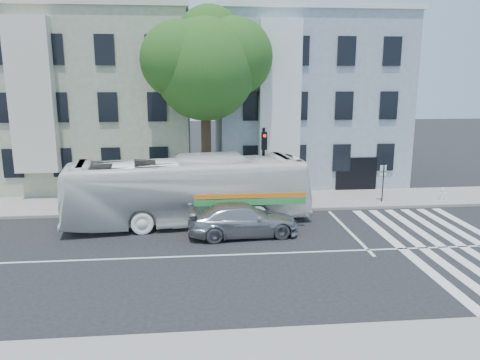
{
  "coord_description": "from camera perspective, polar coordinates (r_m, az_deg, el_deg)",
  "views": [
    {
      "loc": [
        -0.63,
        -17.9,
        7.09
      ],
      "look_at": [
        1.42,
        3.28,
        2.4
      ],
      "focal_mm": 35.0,
      "sensor_mm": 36.0,
      "label": 1
    }
  ],
  "objects": [
    {
      "name": "sidewalk_far",
      "position": [
        26.84,
        -4.0,
        -2.75
      ],
      "size": [
        80.0,
        4.0,
        0.15
      ],
      "primitive_type": "cube",
      "color": "gray",
      "rests_on": "ground"
    },
    {
      "name": "building_right",
      "position": [
        33.81,
        7.62,
        9.63
      ],
      "size": [
        12.0,
        10.0,
        11.0
      ],
      "primitive_type": "cube",
      "color": "#8691A0",
      "rests_on": "ground"
    },
    {
      "name": "street_tree",
      "position": [
        26.66,
        -4.17,
        13.99
      ],
      "size": [
        7.3,
        5.9,
        11.1
      ],
      "color": "#2D2116",
      "rests_on": "ground"
    },
    {
      "name": "hedge",
      "position": [
        25.52,
        -8.41,
        -2.67
      ],
      "size": [
        8.08,
        4.29,
        0.7
      ],
      "primitive_type": null,
      "rotation": [
        0.0,
        0.0,
        0.43
      ],
      "color": "#366721",
      "rests_on": "sidewalk_far"
    },
    {
      "name": "far_sign_pole",
      "position": [
        27.63,
        17.05,
        0.4
      ],
      "size": [
        0.4,
        0.2,
        2.24
      ],
      "rotation": [
        0.0,
        0.0,
        0.24
      ],
      "color": "black",
      "rests_on": "sidewalk_far"
    },
    {
      "name": "ground",
      "position": [
        19.27,
        -3.31,
        -9.19
      ],
      "size": [
        120.0,
        120.0,
        0.0
      ],
      "primitive_type": "plane",
      "color": "black",
      "rests_on": "ground"
    },
    {
      "name": "fire_hydrant",
      "position": [
        29.45,
        23.44,
        -1.52
      ],
      "size": [
        0.4,
        0.23,
        0.71
      ],
      "rotation": [
        0.0,
        0.0,
        -0.22
      ],
      "color": "silver",
      "rests_on": "sidewalk_far"
    },
    {
      "name": "building_left",
      "position": [
        33.55,
        -16.69,
        9.2
      ],
      "size": [
        12.0,
        10.0,
        11.0
      ],
      "primitive_type": "cube",
      "color": "gray",
      "rests_on": "ground"
    },
    {
      "name": "traffic_signal",
      "position": [
        24.47,
        2.9,
        2.62
      ],
      "size": [
        0.47,
        0.54,
        4.53
      ],
      "rotation": [
        0.0,
        0.0,
        -0.19
      ],
      "color": "black",
      "rests_on": "ground"
    },
    {
      "name": "sedan",
      "position": [
        21.36,
        0.4,
        -4.89
      ],
      "size": [
        2.45,
        5.19,
        1.46
      ],
      "primitive_type": "imported",
      "rotation": [
        0.0,
        0.0,
        1.65
      ],
      "color": "#A4A5AB",
      "rests_on": "ground"
    },
    {
      "name": "bus",
      "position": [
        23.06,
        -6.31,
        -1.26
      ],
      "size": [
        4.34,
        12.21,
        3.33
      ],
      "primitive_type": "imported",
      "rotation": [
        0.0,
        0.0,
        1.7
      ],
      "color": "white",
      "rests_on": "ground"
    }
  ]
}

